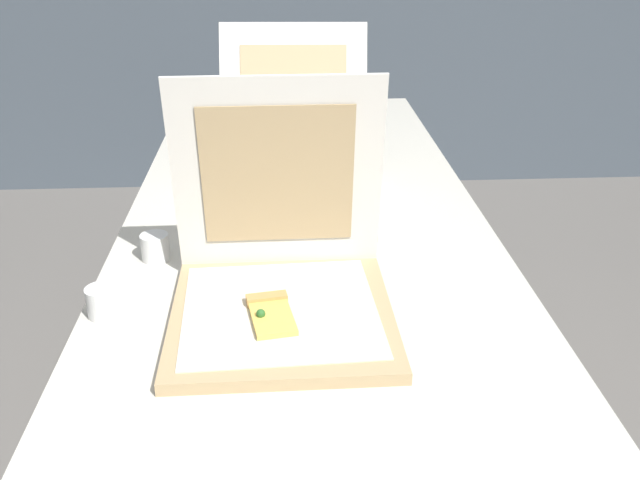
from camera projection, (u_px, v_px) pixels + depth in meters
table at (307, 249)px, 1.59m from camera, size 0.84×2.33×0.73m
pizza_box_front at (281, 284)px, 1.23m from camera, size 0.39×0.40×0.41m
pizza_box_middle at (292, 177)px, 1.72m from camera, size 0.41×0.54×0.39m
cup_white_far at (220, 162)px, 1.90m from camera, size 0.06×0.06×0.06m
cup_white_near_left at (103, 302)px, 1.24m from camera, size 0.06×0.06×0.06m
cup_white_near_center at (155, 247)px, 1.43m from camera, size 0.06×0.06×0.06m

